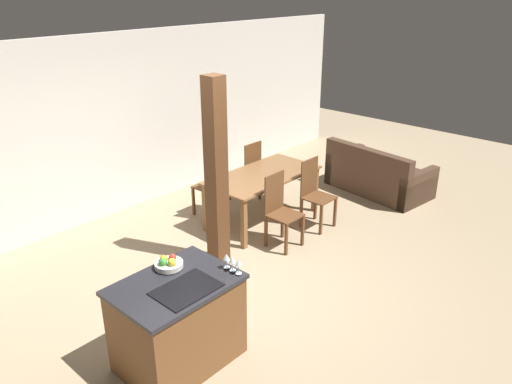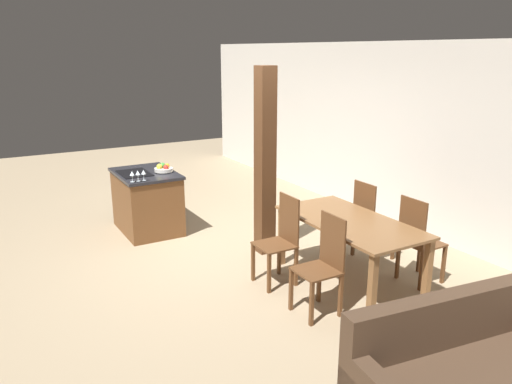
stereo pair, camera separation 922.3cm
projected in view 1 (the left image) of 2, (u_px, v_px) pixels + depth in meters
name	position (u px, v px, depth m)	size (l,w,h in m)	color
ground_plane	(235.00, 283.00, 6.02)	(16.00, 16.00, 0.00)	#9E896B
wall_back	(94.00, 131.00, 7.25)	(11.20, 0.08, 2.70)	silver
kitchen_island	(178.00, 323.00, 4.63)	(1.11, 0.80, 0.89)	brown
fruit_bowl	(169.00, 263.00, 4.66)	(0.27, 0.27, 0.12)	silver
wine_glass_near	(238.00, 263.00, 4.54)	(0.06, 0.06, 0.15)	silver
wine_glass_middle	(232.00, 260.00, 4.58)	(0.06, 0.06, 0.15)	silver
wine_glass_far	(226.00, 257.00, 4.63)	(0.06, 0.06, 0.15)	silver
dining_table	(263.00, 181.00, 7.34)	(1.74, 0.89, 0.75)	brown
dining_chair_near_left	(280.00, 209.00, 6.71)	(0.40, 0.40, 1.01)	brown
dining_chair_near_right	(315.00, 192.00, 7.25)	(0.40, 0.40, 1.01)	brown
dining_chair_far_left	(213.00, 184.00, 7.54)	(0.40, 0.40, 1.01)	brown
dining_chair_far_right	(248.00, 171.00, 8.07)	(0.40, 0.40, 1.01)	brown
couch	(378.00, 176.00, 8.53)	(1.12, 1.78, 0.84)	#473323
timber_post	(216.00, 174.00, 6.05)	(0.21, 0.21, 2.40)	#4C2D19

